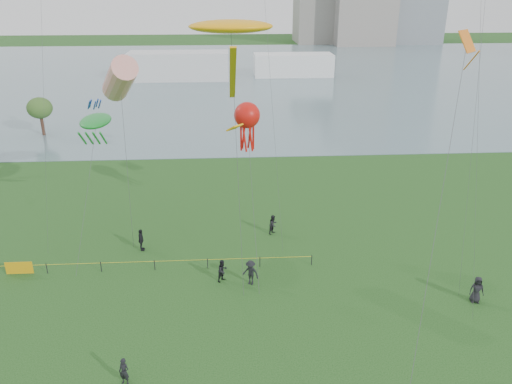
{
  "coord_description": "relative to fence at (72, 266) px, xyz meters",
  "views": [
    {
      "loc": [
        -1.77,
        -18.85,
        20.19
      ],
      "look_at": [
        0.0,
        10.0,
        8.0
      ],
      "focal_mm": 35.0,
      "sensor_mm": 36.0,
      "label": 1
    }
  ],
  "objects": [
    {
      "name": "pavilion_right",
      "position": [
        27.56,
        83.82,
        1.95
      ],
      "size": [
        18.0,
        7.0,
        5.0
      ],
      "primitive_type": "cube",
      "color": "white",
      "rests_on": "ground_plane"
    },
    {
      "name": "spectator_b",
      "position": [
        13.28,
        -2.36,
        0.4
      ],
      "size": [
        1.43,
        1.21,
        1.92
      ],
      "primitive_type": "imported",
      "rotation": [
        0.0,
        0.0,
        -0.48
      ],
      "color": "black",
      "rests_on": "ground_plane"
    },
    {
      "name": "fence",
      "position": [
        0.0,
        0.0,
        0.0
      ],
      "size": [
        24.07,
        0.07,
        1.05
      ],
      "color": "black",
      "rests_on": "ground_plane"
    },
    {
      "name": "spectator_a",
      "position": [
        11.28,
        -1.81,
        0.3
      ],
      "size": [
        1.05,
        1.04,
        1.7
      ],
      "primitive_type": "imported",
      "rotation": [
        0.0,
        0.0,
        0.76
      ],
      "color": "black",
      "rests_on": "ground_plane"
    },
    {
      "name": "spectator_d",
      "position": [
        28.49,
        -5.46,
        0.41
      ],
      "size": [
        1.04,
        0.77,
        1.93
      ],
      "primitive_type": "imported",
      "rotation": [
        0.0,
        0.0,
        -0.18
      ],
      "color": "black",
      "rests_on": "ground_plane"
    },
    {
      "name": "pavilion_left",
      "position": [
        1.56,
        80.82,
        2.45
      ],
      "size": [
        22.0,
        8.0,
        6.0
      ],
      "primitive_type": "cube",
      "color": "silver",
      "rests_on": "ground_plane"
    },
    {
      "name": "spectator_c",
      "position": [
        4.68,
        3.13,
        0.38
      ],
      "size": [
        0.54,
        1.13,
        1.87
      ],
      "primitive_type": "imported",
      "rotation": [
        0.0,
        0.0,
        1.65
      ],
      "color": "black",
      "rests_on": "ground_plane"
    },
    {
      "name": "spectator_g",
      "position": [
        15.64,
        5.4,
        0.31
      ],
      "size": [
        1.05,
        1.07,
        1.73
      ],
      "primitive_type": "imported",
      "rotation": [
        0.0,
        0.0,
        0.85
      ],
      "color": "black",
      "rests_on": "ground_plane"
    },
    {
      "name": "building_low",
      "position": [
        45.56,
        153.82,
        13.45
      ],
      "size": [
        16.0,
        18.0,
        28.0
      ],
      "primitive_type": "cube",
      "color": "slate",
      "rests_on": "ground_plane"
    },
    {
      "name": "kite_octopus",
      "position": [
        13.46,
        5.89,
        9.77
      ],
      "size": [
        2.09,
        10.62,
        11.46
      ],
      "rotation": [
        0.0,
        0.0,
        -0.43
      ],
      "color": "#3F3F42"
    },
    {
      "name": "lake",
      "position": [
        13.56,
        85.82,
        -0.53
      ],
      "size": [
        400.0,
        120.0,
        0.08
      ],
      "primitive_type": "cube",
      "color": "slate",
      "rests_on": "ground_plane"
    },
    {
      "name": "kite_windsock",
      "position": [
        3.91,
        5.11,
        12.94
      ],
      "size": [
        4.34,
        5.25,
        15.48
      ],
      "rotation": [
        0.0,
        0.0,
        0.28
      ],
      "color": "#3F3F42"
    },
    {
      "name": "kite_creature",
      "position": [
        1.12,
        7.51,
        9.13
      ],
      "size": [
        2.41,
        10.28,
        10.14
      ],
      "rotation": [
        0.0,
        0.0,
        0.37
      ],
      "color": "#3F3F42"
    },
    {
      "name": "kite_delta",
      "position": [
        25.79,
        -4.04,
        15.38
      ],
      "size": [
        8.56,
        16.61,
        17.59
      ],
      "rotation": [
        0.0,
        0.0,
        0.32
      ],
      "color": "#3F3F42"
    },
    {
      "name": "spectator_f",
      "position": [
        5.97,
        -11.66,
        0.27
      ],
      "size": [
        0.71,
        0.6,
        1.65
      ],
      "primitive_type": "imported",
      "rotation": [
        0.0,
        0.0,
        -0.4
      ],
      "color": "black",
      "rests_on": "ground_plane"
    },
    {
      "name": "kite_stingray",
      "position": [
        12.24,
        0.67,
        16.94
      ],
      "size": [
        5.48,
        10.19,
        17.98
      ],
      "rotation": [
        0.0,
        0.0,
        0.25
      ],
      "color": "#3F3F42"
    }
  ]
}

